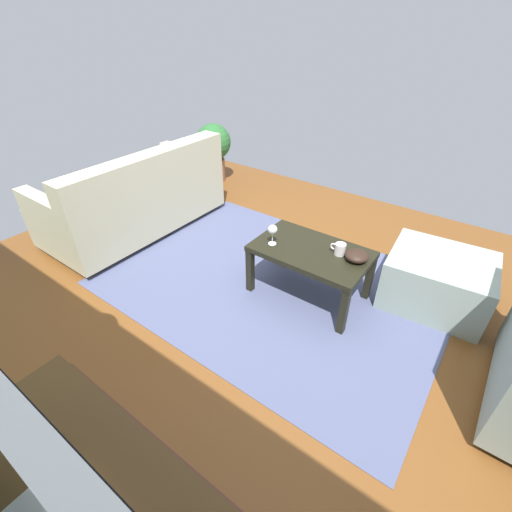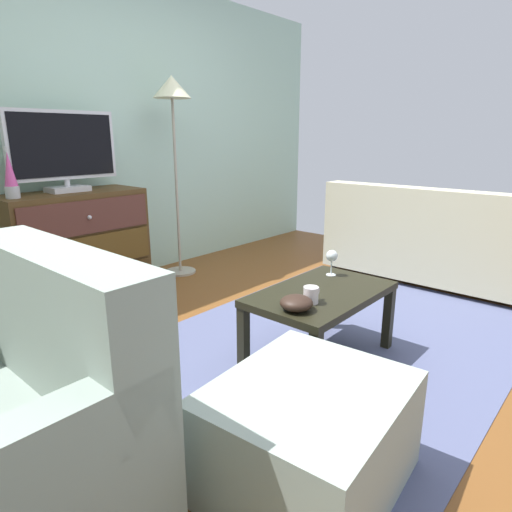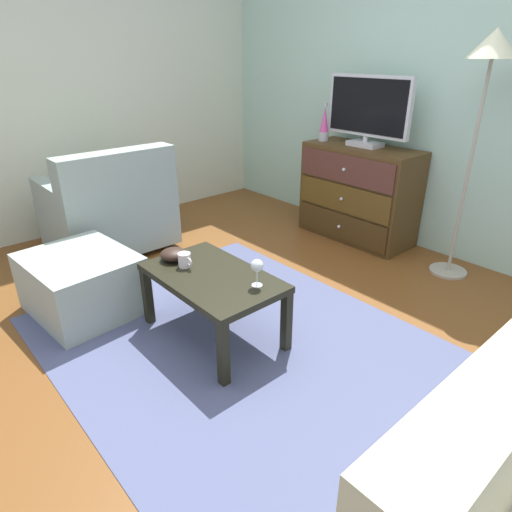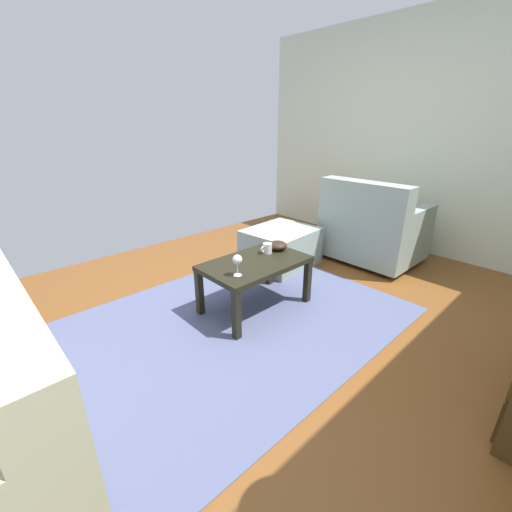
{
  "view_description": "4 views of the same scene",
  "coord_description": "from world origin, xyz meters",
  "px_view_note": "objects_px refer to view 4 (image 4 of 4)",
  "views": [
    {
      "loc": [
        -1.03,
        1.73,
        1.82
      ],
      "look_at": [
        0.15,
        0.11,
        0.45
      ],
      "focal_mm": 24.95,
      "sensor_mm": 36.0,
      "label": 1
    },
    {
      "loc": [
        -2.02,
        -1.46,
        1.23
      ],
      "look_at": [
        -0.22,
        0.11,
        0.57
      ],
      "focal_mm": 30.72,
      "sensor_mm": 36.0,
      "label": 2
    },
    {
      "loc": [
        1.76,
        -1.54,
        1.58
      ],
      "look_at": [
        0.07,
        -0.05,
        0.52
      ],
      "focal_mm": 30.84,
      "sensor_mm": 36.0,
      "label": 3
    },
    {
      "loc": [
        1.55,
        1.51,
        1.43
      ],
      "look_at": [
        -0.04,
        -0.2,
        0.48
      ],
      "focal_mm": 23.26,
      "sensor_mm": 36.0,
      "label": 4
    }
  ],
  "objects_px": {
    "bowl_decorative": "(278,245)",
    "mug": "(267,248)",
    "ottoman": "(280,247)",
    "coffee_table": "(255,268)",
    "wine_glass": "(237,260)",
    "armchair": "(372,229)"
  },
  "relations": [
    {
      "from": "bowl_decorative",
      "to": "mug",
      "type": "bearing_deg",
      "value": 0.01
    },
    {
      "from": "ottoman",
      "to": "mug",
      "type": "bearing_deg",
      "value": 33.93
    },
    {
      "from": "armchair",
      "to": "ottoman",
      "type": "bearing_deg",
      "value": -36.12
    },
    {
      "from": "wine_glass",
      "to": "armchair",
      "type": "relative_size",
      "value": 0.17
    },
    {
      "from": "coffee_table",
      "to": "mug",
      "type": "height_order",
      "value": "mug"
    },
    {
      "from": "wine_glass",
      "to": "mug",
      "type": "height_order",
      "value": "wine_glass"
    },
    {
      "from": "mug",
      "to": "bowl_decorative",
      "type": "xyz_separation_m",
      "value": [
        -0.13,
        -0.0,
        -0.01
      ]
    },
    {
      "from": "wine_glass",
      "to": "mug",
      "type": "relative_size",
      "value": 1.38
    },
    {
      "from": "ottoman",
      "to": "coffee_table",
      "type": "bearing_deg",
      "value": 30.47
    },
    {
      "from": "coffee_table",
      "to": "wine_glass",
      "type": "bearing_deg",
      "value": 21.52
    },
    {
      "from": "ottoman",
      "to": "bowl_decorative",
      "type": "bearing_deg",
      "value": 40.26
    },
    {
      "from": "mug",
      "to": "ottoman",
      "type": "bearing_deg",
      "value": -146.07
    },
    {
      "from": "mug",
      "to": "ottoman",
      "type": "height_order",
      "value": "mug"
    },
    {
      "from": "bowl_decorative",
      "to": "wine_glass",
      "type": "bearing_deg",
      "value": 15.75
    },
    {
      "from": "armchair",
      "to": "ottoman",
      "type": "xyz_separation_m",
      "value": [
        0.81,
        -0.59,
        -0.16
      ]
    },
    {
      "from": "wine_glass",
      "to": "armchair",
      "type": "height_order",
      "value": "armchair"
    },
    {
      "from": "bowl_decorative",
      "to": "armchair",
      "type": "relative_size",
      "value": 0.17
    },
    {
      "from": "mug",
      "to": "armchair",
      "type": "relative_size",
      "value": 0.12
    },
    {
      "from": "coffee_table",
      "to": "ottoman",
      "type": "distance_m",
      "value": 0.95
    },
    {
      "from": "mug",
      "to": "bowl_decorative",
      "type": "distance_m",
      "value": 0.13
    },
    {
      "from": "wine_glass",
      "to": "bowl_decorative",
      "type": "distance_m",
      "value": 0.61
    },
    {
      "from": "armchair",
      "to": "ottoman",
      "type": "relative_size",
      "value": 1.34
    }
  ]
}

